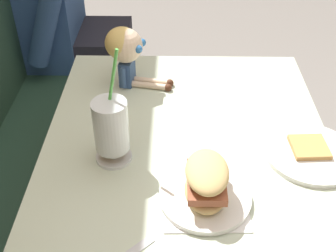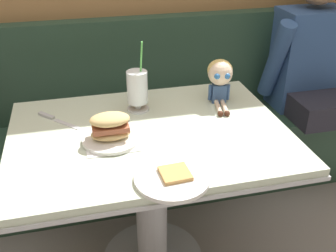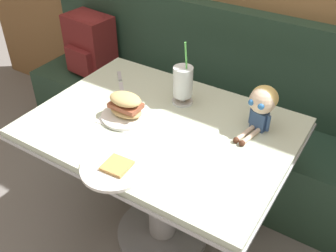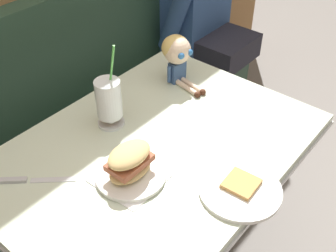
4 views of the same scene
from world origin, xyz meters
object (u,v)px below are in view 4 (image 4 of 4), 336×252
at_px(milkshake_glass, 109,101).
at_px(diner_patron, 202,3).
at_px(toast_plate, 240,189).
at_px(seated_doll, 177,53).
at_px(butter_knife, 24,180).
at_px(sandwich_plate, 130,166).

bearing_deg(milkshake_glass, diner_patron, 19.53).
xyz_separation_m(toast_plate, milkshake_glass, (-0.02, 0.53, 0.09)).
relative_size(toast_plate, diner_patron, 0.31).
bearing_deg(seated_doll, butter_knife, 179.40).
relative_size(toast_plate, butter_knife, 1.35).
height_order(milkshake_glass, sandwich_plate, milkshake_glass).
xyz_separation_m(sandwich_plate, butter_knife, (-0.22, 0.24, -0.04)).
bearing_deg(toast_plate, seated_doll, 56.07).
xyz_separation_m(seated_doll, diner_patron, (0.71, 0.39, -0.13)).
height_order(milkshake_glass, seated_doll, milkshake_glass).
relative_size(milkshake_glass, butter_knife, 1.70).
height_order(toast_plate, sandwich_plate, sandwich_plate).
distance_m(toast_plate, diner_patron, 1.40).
xyz_separation_m(toast_plate, sandwich_plate, (-0.17, 0.29, 0.04)).
relative_size(toast_plate, milkshake_glass, 0.79).
bearing_deg(sandwich_plate, diner_patron, 26.75).
xyz_separation_m(milkshake_glass, diner_patron, (1.08, 0.38, -0.10)).
height_order(butter_knife, seated_doll, seated_doll).
distance_m(toast_plate, seated_doll, 0.64).
xyz_separation_m(toast_plate, seated_doll, (0.35, 0.52, 0.12)).
bearing_deg(butter_knife, toast_plate, -53.79).
bearing_deg(seated_doll, diner_patron, 28.63).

